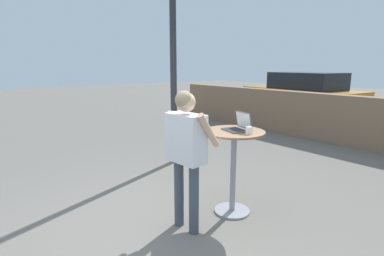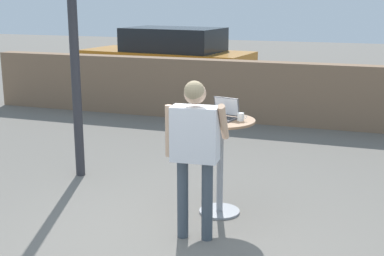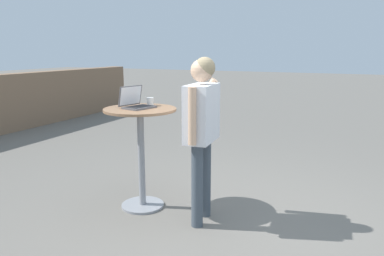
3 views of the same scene
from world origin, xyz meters
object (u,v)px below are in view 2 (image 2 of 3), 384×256
object	(u,v)px
laptop	(223,114)
standing_person	(195,141)
coffee_mug	(241,117)
parked_car_near_street	(168,59)
cafe_table	(220,150)

from	to	relation	value
laptop	standing_person	bearing A→B (deg)	-94.80
coffee_mug	standing_person	distance (m)	0.77
laptop	standing_person	xyz separation A→B (m)	(-0.06, -0.76, -0.11)
coffee_mug	parked_car_near_street	size ratio (longest dim) A/B	0.02
standing_person	parked_car_near_street	xyz separation A→B (m)	(-3.42, 8.00, -0.20)
coffee_mug	parked_car_near_street	distance (m)	8.17
cafe_table	standing_person	size ratio (longest dim) A/B	0.67
laptop	parked_car_near_street	bearing A→B (deg)	115.66
cafe_table	parked_car_near_street	xyz separation A→B (m)	(-3.47, 7.30, 0.09)
laptop	coffee_mug	size ratio (longest dim) A/B	3.37
coffee_mug	standing_person	xyz separation A→B (m)	(-0.27, -0.71, -0.10)
cafe_table	coffee_mug	size ratio (longest dim) A/B	10.19
parked_car_near_street	standing_person	bearing A→B (deg)	-66.87
laptop	parked_car_near_street	world-z (taller)	parked_car_near_street
cafe_table	parked_car_near_street	distance (m)	8.08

